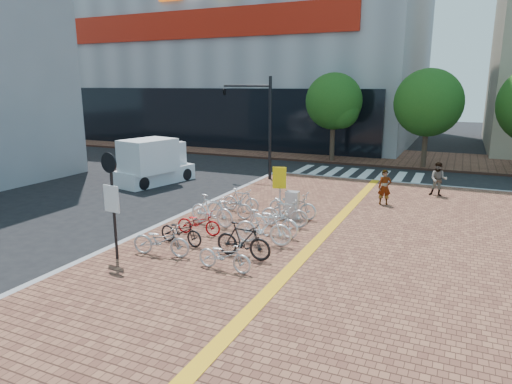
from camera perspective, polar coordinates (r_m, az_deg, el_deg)
The scene contains 27 objects.
ground at distance 15.49m, azimuth -0.49°, elevation -6.73°, with size 120.00×120.00×0.00m, color black.
sidewalk at distance 10.21m, azimuth 3.19°, elevation -17.51°, with size 14.00×34.00×0.15m, color brown.
tactile_strip at distance 10.52m, azimuth -2.09°, elevation -15.99°, with size 0.40×34.00×0.01m, color #EAA314.
kerb_west at distance 14.03m, azimuth -24.97°, elevation -9.88°, with size 0.25×34.00×0.15m, color gray.
kerb_north at distance 25.93m, azimuth 16.92°, elevation 1.08°, with size 14.00×0.25×0.15m, color gray.
far_sidewalk at distance 35.14m, azimuth 14.07°, elevation 4.34°, with size 70.00×8.00×0.15m, color brown.
crosswalk at distance 28.28m, azimuth 12.45°, elevation 2.18°, with size 7.50×4.00×0.01m.
street_trees at distance 30.70m, azimuth 22.67°, elevation 10.04°, with size 16.20×4.60×6.35m.
bike_0 at distance 14.35m, azimuth -11.77°, elevation -5.96°, with size 0.65×1.86×0.98m, color #AFAFB4.
bike_1 at distance 15.26m, azimuth -9.36°, elevation -4.86°, with size 0.59×1.69×0.89m, color black.
bike_2 at distance 16.14m, azimuth -7.18°, elevation -3.83°, with size 0.57×1.63×0.85m, color #AD0C10.
bike_3 at distance 17.04m, azimuth -5.58°, elevation -2.31°, with size 0.55×1.96×1.18m, color white.
bike_4 at distance 17.95m, azimuth -3.34°, elevation -1.80°, with size 0.65×1.85×0.97m, color #BCBCC1.
bike_5 at distance 18.86m, azimuth -1.88°, elevation -1.02°, with size 0.46×1.63×0.98m, color silver.
bike_6 at distance 13.02m, azimuth -3.95°, elevation -7.93°, with size 0.59×1.69×0.89m, color silver.
bike_7 at distance 13.87m, azimuth -1.60°, elevation -6.08°, with size 0.52×1.84×1.11m, color black.
bike_8 at distance 14.98m, azimuth 0.90°, elevation -4.45°, with size 0.55×1.96×1.18m, color white.
bike_9 at distance 15.94m, azimuth 2.20°, elevation -3.57°, with size 0.70×2.01×1.06m, color white.
bike_10 at distance 16.88m, azimuth 3.57°, elevation -2.60°, with size 0.51×1.79×1.07m, color #B9B9BE.
bike_11 at distance 18.01m, azimuth 4.60°, elevation -1.64°, with size 0.70×2.00×1.05m, color silver.
pedestrian_a at distance 20.68m, azimuth 15.78°, elevation 0.56°, with size 0.56×0.37×1.54m, color gray.
pedestrian_b at distance 23.13m, azimuth 21.84°, elevation 1.49°, with size 0.78×0.61×1.60m, color #49505D.
utility_box at distance 17.94m, azimuth 4.56°, elevation -1.63°, with size 0.50×0.36×1.09m, color silver.
yellow_sign at distance 18.08m, azimuth 3.00°, elevation 1.23°, with size 0.53×0.21×1.99m.
notice_sign at distance 14.02m, azimuth -17.60°, elevation -0.11°, with size 0.60×0.17×3.25m.
traffic_light_pole at distance 25.60m, azimuth -0.93°, elevation 10.40°, with size 3.00×1.16×5.59m.
box_truck at distance 25.55m, azimuth -12.68°, elevation 3.67°, with size 2.76×4.62×2.50m.
Camera 1 is at (6.11, -13.20, 5.30)m, focal length 32.00 mm.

